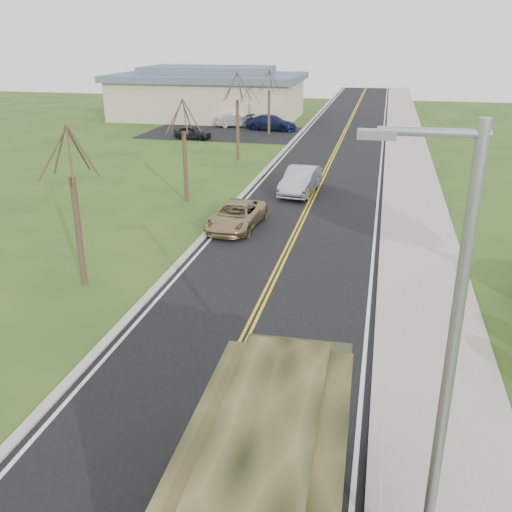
% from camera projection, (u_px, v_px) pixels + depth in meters
% --- Properties ---
extents(road, '(8.00, 120.00, 0.01)m').
position_uv_depth(road, '(336.00, 149.00, 47.78)').
color(road, black).
rests_on(road, ground).
extents(curb_right, '(0.30, 120.00, 0.12)m').
position_uv_depth(curb_right, '(387.00, 150.00, 46.92)').
color(curb_right, '#9E998E').
rests_on(curb_right, ground).
extents(sidewalk_right, '(3.20, 120.00, 0.10)m').
position_uv_depth(sidewalk_right, '(409.00, 151.00, 46.57)').
color(sidewalk_right, '#9E998E').
rests_on(sidewalk_right, ground).
extents(curb_left, '(0.30, 120.00, 0.10)m').
position_uv_depth(curb_left, '(288.00, 146.00, 48.60)').
color(curb_left, '#9E998E').
rests_on(curb_left, ground).
extents(street_light, '(1.65, 0.22, 8.00)m').
position_uv_depth(street_light, '(443.00, 366.00, 8.34)').
color(street_light, gray).
rests_on(street_light, ground).
extents(bare_tree_a, '(1.93, 2.26, 6.08)m').
position_uv_depth(bare_tree_a, '(77.00, 219.00, 20.96)').
color(bare_tree_a, '#38281C').
rests_on(bare_tree_a, ground).
extents(bare_tree_b, '(1.83, 2.14, 5.73)m').
position_uv_depth(bare_tree_b, '(185.00, 158.00, 31.93)').
color(bare_tree_b, '#38281C').
rests_on(bare_tree_b, ground).
extents(bare_tree_c, '(2.04, 2.39, 6.42)m').
position_uv_depth(bare_tree_c, '(238.00, 123.00, 42.74)').
color(bare_tree_c, '#38281C').
rests_on(bare_tree_c, ground).
extents(bare_tree_d, '(1.88, 2.20, 5.91)m').
position_uv_depth(bare_tree_d, '(269.00, 107.00, 53.73)').
color(bare_tree_d, '#38281C').
rests_on(bare_tree_d, ground).
extents(commercial_building, '(25.50, 21.50, 5.65)m').
position_uv_depth(commercial_building, '(209.00, 94.00, 64.57)').
color(commercial_building, tan).
rests_on(commercial_building, ground).
extents(military_truck, '(2.55, 6.97, 3.45)m').
position_uv_depth(military_truck, '(272.00, 471.00, 9.77)').
color(military_truck, black).
rests_on(military_truck, ground).
extents(suv_champagne, '(2.46, 4.75, 1.28)m').
position_uv_depth(suv_champagne, '(236.00, 216.00, 28.04)').
color(suv_champagne, '#9A8257').
rests_on(suv_champagne, ground).
extents(sedan_silver, '(2.11, 4.89, 1.57)m').
position_uv_depth(sedan_silver, '(301.00, 181.00, 34.15)').
color(sedan_silver, '#ABABB0').
rests_on(sedan_silver, ground).
extents(lot_car_dark, '(3.59, 1.82, 1.17)m').
position_uv_depth(lot_car_dark, '(193.00, 133.00, 52.08)').
color(lot_car_dark, black).
rests_on(lot_car_dark, ground).
extents(lot_car_silver, '(4.47, 2.88, 1.39)m').
position_uv_depth(lot_car_silver, '(237.00, 120.00, 58.89)').
color(lot_car_silver, '#ABABAF').
rests_on(lot_car_silver, ground).
extents(lot_car_navy, '(5.40, 2.95, 1.48)m').
position_uv_depth(lot_car_navy, '(272.00, 123.00, 56.82)').
color(lot_car_navy, '#10183A').
rests_on(lot_car_navy, ground).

